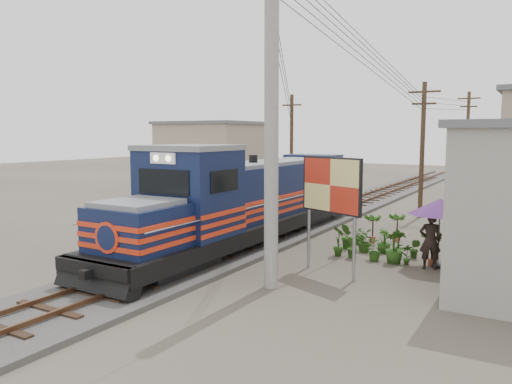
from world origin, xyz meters
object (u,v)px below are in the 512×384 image
Objects in this scene: vendor at (430,241)px; locomotive at (246,202)px; billboard at (331,188)px; market_umbrella at (440,207)px.

locomotive is at bearing -21.31° from vendor.
vendor is at bearing 62.33° from billboard.
locomotive is 8.31× the size of vendor.
market_umbrella is at bearing 2.57° from locomotive.
locomotive reaches higher than vendor.
locomotive is 7.05m from vendor.
locomotive is 7.22m from market_umbrella.
billboard is 1.96× the size of vendor.
market_umbrella is at bearing -136.78° from vendor.
locomotive reaches higher than market_umbrella.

